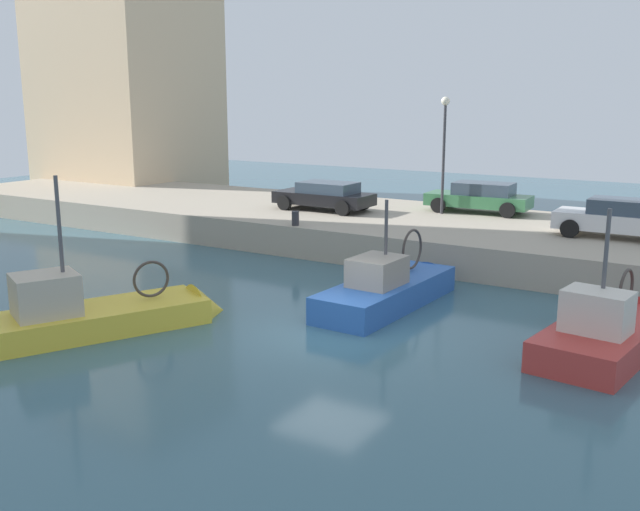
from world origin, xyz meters
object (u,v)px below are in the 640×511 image
at_px(mooring_bollard_mid, 295,218).
at_px(parked_car_green, 480,197).
at_px(parked_car_black, 325,195).
at_px(quay_streetlamp, 444,136).
at_px(parked_car_white, 620,218).
at_px(fishing_boat_yellow, 104,325).
at_px(fishing_boat_red, 609,344).
at_px(fishing_boat_blue, 392,299).

bearing_deg(mooring_bollard_mid, parked_car_green, -36.03).
relative_size(parked_car_black, quay_streetlamp, 0.89).
distance_m(parked_car_white, mooring_bollard_mid, 11.66).
bearing_deg(parked_car_white, quay_streetlamp, 76.51).
relative_size(fishing_boat_yellow, parked_car_black, 1.60).
relative_size(fishing_boat_red, parked_car_white, 1.41).
bearing_deg(mooring_bollard_mid, parked_car_white, -70.50).
bearing_deg(parked_car_white, parked_car_black, 90.08).
relative_size(fishing_boat_red, parked_car_green, 1.34).
relative_size(parked_car_white, parked_car_black, 0.98).
bearing_deg(fishing_boat_blue, mooring_bollard_mid, 56.83).
xyz_separation_m(parked_car_white, mooring_bollard_mid, (-3.89, 10.98, -0.43)).
distance_m(fishing_boat_red, mooring_bollard_mid, 13.32).
height_order(fishing_boat_red, fishing_boat_yellow, fishing_boat_yellow).
relative_size(fishing_boat_red, quay_streetlamp, 1.23).
relative_size(fishing_boat_blue, parked_car_black, 1.51).
bearing_deg(fishing_boat_yellow, fishing_boat_blue, -40.36).
relative_size(fishing_boat_red, parked_car_black, 1.38).
distance_m(mooring_bollard_mid, quay_streetlamp, 7.35).
bearing_deg(fishing_boat_blue, parked_car_black, 42.22).
bearing_deg(parked_car_green, quay_streetlamp, 130.94).
bearing_deg(fishing_boat_red, fishing_boat_blue, 82.94).
bearing_deg(fishing_boat_blue, parked_car_green, 6.27).
relative_size(parked_car_green, parked_car_black, 1.03).
height_order(parked_car_white, mooring_bollard_mid, parked_car_white).
xyz_separation_m(parked_car_white, parked_car_black, (-0.02, 12.02, -0.06)).
distance_m(fishing_boat_blue, parked_car_green, 10.92).
height_order(parked_car_green, mooring_bollard_mid, parked_car_green).
distance_m(fishing_boat_red, parked_car_green, 13.82).
distance_m(parked_car_white, parked_car_black, 12.02).
xyz_separation_m(fishing_boat_red, parked_car_white, (8.64, 1.39, 1.78)).
relative_size(parked_car_black, mooring_bollard_mid, 7.83).
relative_size(mooring_bollard_mid, quay_streetlamp, 0.11).
height_order(parked_car_black, mooring_bollard_mid, parked_car_black).
height_order(parked_car_white, parked_car_black, parked_car_white).
relative_size(fishing_boat_yellow, parked_car_white, 1.64).
distance_m(fishing_boat_red, parked_car_black, 16.03).
bearing_deg(fishing_boat_red, parked_car_black, 57.24).
distance_m(fishing_boat_blue, parked_car_black, 10.73).
xyz_separation_m(fishing_boat_blue, parked_car_black, (7.85, 7.12, 1.72)).
height_order(fishing_boat_blue, mooring_bollard_mid, fishing_boat_blue).
bearing_deg(parked_car_white, mooring_bollard_mid, 109.50).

